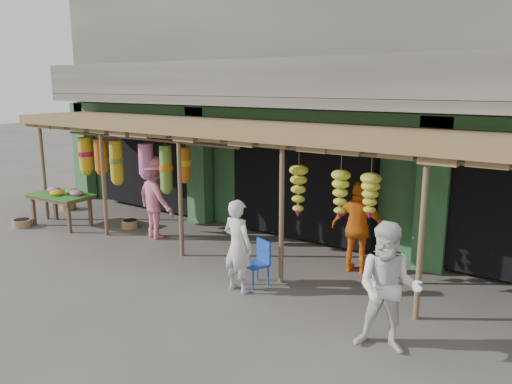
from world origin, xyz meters
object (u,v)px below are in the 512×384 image
Objects in this scene: person_right at (388,288)px; person_vendor at (358,228)px; person_shopper at (156,197)px; flower_table at (62,196)px; blue_chair at (259,260)px; person_front at (238,246)px.

person_vendor is (-1.56, 2.48, -0.02)m from person_right.
person_shopper is (-4.79, -0.71, 0.09)m from person_vendor.
flower_table reaches higher than blue_chair.
flower_table is 6.32m from blue_chair.
person_vendor is at bearing 72.71° from blue_chair.
blue_chair is 0.46× the size of person_vendor.
person_right is 0.93× the size of person_shopper.
person_shopper is at bearing 8.95° from flower_table.
person_right reaches higher than person_front.
blue_chair is at bearing 178.71° from person_shopper.
blue_chair is at bearing 44.21° from person_vendor.
flower_table is at bearing 27.40° from person_shopper.
person_right is at bearing 176.80° from person_front.
person_front is at bearing -11.67° from flower_table.
person_right is (2.74, -0.86, 0.45)m from blue_chair.
person_right is (2.87, -0.41, 0.08)m from person_front.
person_vendor is at bearing 5.07° from flower_table.
flower_table is 7.62m from person_vendor.
person_shopper is at bearing -1.07° from person_vendor.
person_shopper is at bearing -16.36° from person_front.
person_vendor is at bearing -158.72° from person_shopper.
person_front reaches higher than blue_chair.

